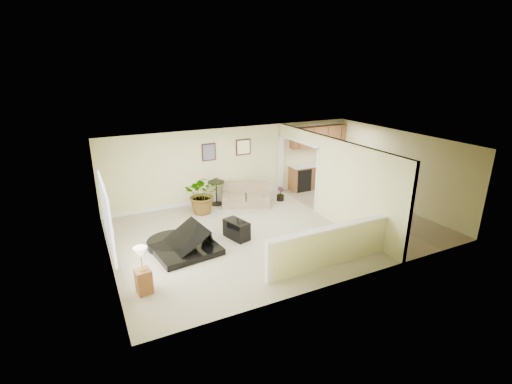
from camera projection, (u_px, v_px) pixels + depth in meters
name	position (u px, v px, depth m)	size (l,w,h in m)	color
floor	(277.00, 229.00, 10.67)	(9.00, 9.00, 0.00)	#B4AA8C
back_wall	(235.00, 163.00, 12.80)	(9.00, 0.04, 2.50)	#EFEAA3
front_wall	(349.00, 229.00, 7.72)	(9.00, 0.04, 2.50)	#EFEAA3
left_wall	(105.00, 216.00, 8.38)	(0.04, 6.00, 2.50)	#EFEAA3
right_wall	(397.00, 169.00, 12.14)	(0.04, 6.00, 2.50)	#EFEAA3
ceiling	(279.00, 144.00, 9.85)	(9.00, 6.00, 0.04)	silver
kitchen_vinyl	(362.00, 211.00, 11.99)	(2.70, 6.00, 0.01)	tan
interior_partition	(325.00, 178.00, 11.24)	(0.18, 5.99, 2.50)	#EFEAA3
pony_half_wall	(329.00, 246.00, 8.59)	(3.42, 0.22, 1.00)	#EFEAA3
left_window	(107.00, 216.00, 7.90)	(0.05, 2.15, 1.45)	white
wall_art_left	(209.00, 152.00, 12.22)	(0.48, 0.04, 0.58)	#351C13
wall_mirror	(243.00, 147.00, 12.72)	(0.55, 0.04, 0.55)	#351C13
kitchen_cabinets	(316.00, 165.00, 14.03)	(2.36, 0.65, 2.33)	brown
piano	(182.00, 229.00, 9.27)	(1.92, 1.97, 1.44)	black
piano_bench	(237.00, 230.00, 10.06)	(0.38, 0.75, 0.50)	black
loveseat	(245.00, 194.00, 12.51)	(1.93, 1.50, 0.90)	#988561
accent_table	(216.00, 190.00, 12.39)	(0.56, 0.56, 0.81)	black
palm_plant	(203.00, 194.00, 11.67)	(1.32, 1.20, 1.28)	black
small_plant	(280.00, 195.00, 12.85)	(0.31, 0.31, 0.49)	black
lamp_stand	(143.00, 274.00, 7.59)	(0.34, 0.34, 1.04)	brown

